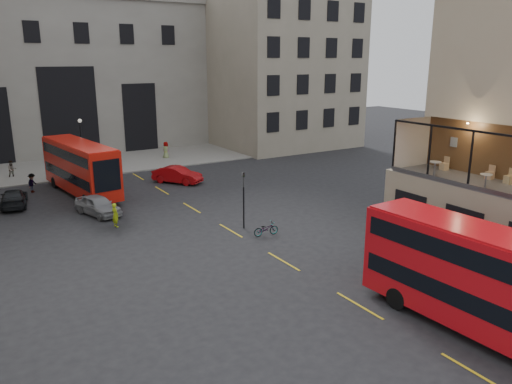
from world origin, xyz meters
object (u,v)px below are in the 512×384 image
bus_far (80,165)px  cafe_chair_c (490,175)px  pedestrian_a (12,169)px  cafe_chair_d (444,166)px  street_lamp_b (82,149)px  car_b (177,175)px  car_a (98,205)px  pedestrian_b (32,183)px  pedestrian_d (166,150)px  cafe_chair_b (509,179)px  traffic_light_near (244,193)px  bicycle (266,229)px  pedestrian_c (99,159)px  cafe_table_far (435,167)px  cyclist (115,215)px  cafe_table_mid (486,179)px  car_c (14,198)px  bus_near (490,280)px

bus_far → cafe_chair_c: cafe_chair_c is taller
pedestrian_a → cafe_chair_d: bearing=-65.6°
street_lamp_b → car_b: street_lamp_b is taller
bus_far → car_a: (-0.40, -6.35, -1.71)m
pedestrian_b → pedestrian_d: 16.84m
pedestrian_b → cafe_chair_b: cafe_chair_b is taller
cafe_chair_b → cafe_chair_c: 1.12m
car_a → cafe_chair_c: size_ratio=5.52×
cafe_chair_c → traffic_light_near: bearing=126.6°
traffic_light_near → cafe_chair_b: 15.41m
car_a → cafe_chair_b: size_ratio=5.25×
bicycle → pedestrian_c: (-3.40, 26.29, 0.45)m
bicycle → cafe_table_far: bearing=-133.8°
cyclist → cafe_table_mid: bearing=-156.5°
bicycle → pedestrian_b: 22.00m
cyclist → cafe_chair_b: bearing=-152.9°
bus_far → cafe_chair_d: bearing=-56.4°
pedestrian_c → cafe_chair_d: bearing=93.8°
car_b → pedestrian_d: pedestrian_d is taller
car_c → pedestrian_a: bearing=-86.8°
bicycle → pedestrian_c: 26.51m
cafe_table_far → cafe_chair_b: 3.70m
pedestrian_a → pedestrian_c: 8.25m
cyclist → pedestrian_c: (4.19, 19.60, 0.07)m
car_a → cafe_table_mid: size_ratio=5.69×
bus_near → car_c: bearing=114.5°
cafe_chair_c → cafe_chair_d: (-0.18, 2.77, 0.01)m
pedestrian_c → pedestrian_a: bearing=-10.4°
traffic_light_near → car_b: (1.22, 13.80, -1.68)m
bus_near → cafe_chair_b: size_ratio=13.97×
pedestrian_d → cafe_table_far: cafe_table_far is taller
pedestrian_b → cafe_chair_d: 32.23m
traffic_light_near → pedestrian_c: size_ratio=2.15×
bus_near → cafe_chair_d: cafe_chair_d is taller
car_b → pedestrian_d: 11.57m
cafe_table_far → street_lamp_b: bearing=110.2°
bicycle → cyclist: size_ratio=1.02×
street_lamp_b → car_c: 11.26m
street_lamp_b → car_c: (-7.22, -8.46, -1.75)m
cafe_table_far → car_b: bearing=103.0°
pedestrian_a → cafe_chair_b: size_ratio=2.10×
bus_near → cyclist: size_ratio=6.81×
bicycle → pedestrian_d: bearing=-1.6°
traffic_light_near → pedestrian_b: traffic_light_near is taller
street_lamp_b → car_c: street_lamp_b is taller
traffic_light_near → cyclist: 8.70m
pedestrian_a → cafe_chair_b: (19.65, -36.30, 4.01)m
street_lamp_b → cyclist: (-2.11, -17.25, -1.58)m
pedestrian_c → cafe_table_far: 35.38m
bus_far → cafe_chair_b: bearing=-60.2°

